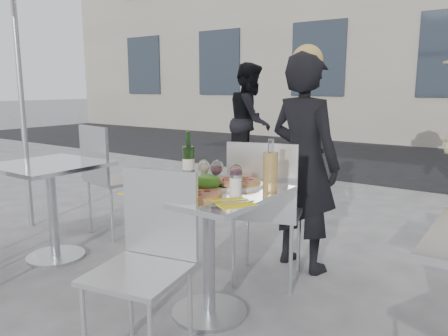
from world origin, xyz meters
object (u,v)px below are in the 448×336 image
Objects in this scene: woman_diner at (304,164)px; wineglass_white_b at (217,168)px; wineglass_red_a at (216,169)px; pedestrian_a at (250,121)px; wine_bottle at (189,160)px; napkin_right at (233,202)px; wineglass_red_b at (236,173)px; pizza_far at (237,182)px; napkin_left at (142,191)px; main_table at (209,226)px; carafe at (270,171)px; sugar_shaker at (236,185)px; side_chair_lfar at (108,171)px; salad_plate at (208,183)px; chair_near at (149,249)px; pizza_near at (189,193)px; chair_far at (265,202)px; wineglass_white_a at (204,168)px; side_table_left at (51,190)px.

woman_diner reaches higher than wineglass_white_b.
pedestrian_a is at bearing 118.80° from wineglass_red_a.
napkin_right is (0.56, -0.34, -0.11)m from wine_bottle.
wineglass_red_b is (0.46, -0.15, -0.00)m from wine_bottle.
napkin_left is at bearing -127.39° from pizza_far.
wine_bottle reaches higher than main_table.
main_table is at bearing -155.23° from carafe.
sugar_shaker is (0.47, -0.18, -0.06)m from wine_bottle.
woman_diner is at bearing 81.86° from main_table.
wine_bottle is 1.87× the size of wineglass_red_b.
side_chair_lfar reaches higher than salad_plate.
pizza_far is 1.40× the size of napkin_left.
napkin_right is at bearing -39.84° from wineglass_red_a.
carafe is at bearing 115.10° from woman_diner.
napkin_right is (0.20, -0.35, -0.01)m from pizza_far.
wineglass_red_b is at bearing 57.77° from chair_near.
wineglass_white_b reaches higher than main_table.
woman_diner is at bearing 56.57° from napkin_left.
pizza_near is 2.25× the size of wineglass_white_b.
woman_diner is at bearing 127.77° from napkin_right.
napkin_left is (1.65, -3.81, -0.08)m from pedestrian_a.
chair_far reaches higher than main_table.
carafe is 1.84× the size of wineglass_white_b.
sugar_shaker is at bearing -25.83° from wineglass_white_b.
wineglass_white_a is 1.00× the size of wineglass_red_b.
side_table_left is 4.76× the size of wineglass_white_b.
napkin_left is at bearing -11.34° from side_table_left.
main_table is at bearing 169.20° from side_chair_lfar.
pedestrian_a is 7.54× the size of salad_plate.
main_table is 0.45× the size of pedestrian_a.
chair_near is 5.81× the size of wineglass_white_a.
side_table_left is at bearing 151.21° from chair_near.
pedestrian_a reaches higher than wineglass_white_a.
salad_plate is 0.11m from wineglass_white_a.
wineglass_red_a is (1.93, -3.50, 0.03)m from pedestrian_a.
chair_far is 4.45× the size of napkin_left.
side_table_left is 3.04× the size of napkin_right.
side_chair_lfar is 1.86m from sugar_shaker.
wineglass_white_a is 0.08m from wineglass_red_a.
chair_near reaches higher than napkin_left.
napkin_left is (0.02, -0.43, -0.11)m from wine_bottle.
sugar_shaker is 0.21m from wineglass_white_b.
side_chair_lfar reaches higher than main_table.
sugar_shaker is (1.75, -0.61, 0.22)m from side_chair_lfar.
carafe is at bearing -11.32° from pizza_far.
wineglass_white_b is (1.50, 0.09, 0.32)m from side_table_left.
pizza_far is (-0.07, -0.76, -0.01)m from woman_diner.
chair_far is 0.59× the size of pedestrian_a.
side_table_left is (-1.50, 0.00, 0.00)m from main_table.
pedestrian_a reaches higher than napkin_left.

